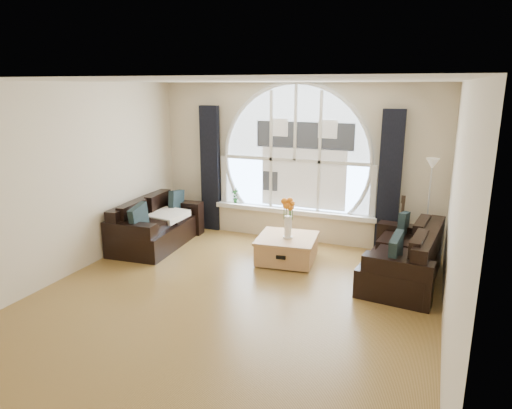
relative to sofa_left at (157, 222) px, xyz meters
name	(u,v)px	position (x,y,z in m)	size (l,w,h in m)	color
ground	(230,301)	(2.05, -1.48, -0.40)	(5.00, 5.50, 0.01)	brown
ceiling	(226,81)	(2.05, -1.48, 2.30)	(5.00, 5.50, 0.01)	silver
wall_back	(296,163)	(2.05, 1.27, 0.95)	(5.00, 0.01, 2.70)	beige
wall_front	(48,291)	(2.05, -4.23, 0.95)	(5.00, 0.01, 2.70)	beige
wall_left	(65,182)	(-0.45, -1.48, 0.95)	(0.01, 5.50, 2.70)	beige
wall_right	(455,220)	(4.55, -1.48, 0.95)	(0.01, 5.50, 2.70)	beige
attic_slope	(433,118)	(4.25, -1.48, 1.95)	(0.92, 5.50, 0.72)	silver
arched_window	(296,147)	(2.05, 1.24, 1.23)	(2.60, 0.06, 2.15)	silver
window_sill	(293,211)	(2.05, 1.17, 0.11)	(2.90, 0.22, 0.08)	white
window_frame	(295,147)	(2.05, 1.21, 1.23)	(2.76, 0.08, 2.15)	white
neighbor_house	(304,155)	(2.20, 1.22, 1.10)	(1.70, 0.02, 1.50)	silver
curtain_left	(211,169)	(0.45, 1.15, 0.75)	(0.35, 0.12, 2.30)	black
curtain_right	(390,182)	(3.65, 1.15, 0.75)	(0.35, 0.12, 2.30)	black
sofa_left	(157,222)	(0.00, 0.00, 0.00)	(0.86, 1.72, 0.76)	black
sofa_right	(402,253)	(3.99, 0.00, 0.00)	(0.86, 1.72, 0.76)	black
coffee_chest	(287,248)	(2.28, 0.11, -0.19)	(0.88, 0.88, 0.43)	tan
throw_blanket	(168,216)	(0.15, 0.12, 0.10)	(0.55, 0.55, 0.10)	silver
vase_flowers	(288,213)	(2.31, 0.06, 0.38)	(0.24, 0.24, 0.70)	white
floor_lamp	(428,210)	(4.26, 0.96, 0.40)	(0.24, 0.24, 1.60)	#B2B2B2
guitar	(401,227)	(3.90, 0.80, 0.13)	(0.36, 0.24, 1.06)	brown
potted_plant	(235,195)	(0.93, 1.17, 0.29)	(0.14, 0.10, 0.28)	#1E6023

